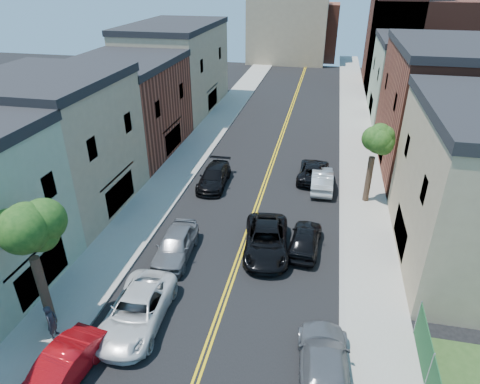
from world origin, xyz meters
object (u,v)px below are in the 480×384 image
Objects in this scene: white_pickup at (137,311)px; grey_car_right at (324,365)px; silver_car_right at (322,180)px; pedestrian_left at (52,322)px; red_sedan at (60,371)px; black_car_left at (214,177)px; black_car_right at (305,239)px; dark_car_right_far at (313,171)px; black_suv_lane at (266,240)px; grey_car_left at (176,245)px.

white_pickup reaches higher than grey_car_right.
grey_car_right is at bearing 90.90° from silver_car_right.
red_sedan is at bearing -154.73° from pedestrian_left.
black_car_right is at bearing -45.12° from black_car_left.
white_pickup is 1.13× the size of dark_car_right_far.
black_car_left is 1.15× the size of black_car_right.
black_suv_lane is 3.13× the size of pedestrian_left.
red_sedan reaches higher than black_car_left.
pedestrian_left is at bearing 44.58° from black_car_right.
pedestrian_left is (-8.74, -8.98, 0.27)m from black_suv_lane.
grey_car_left is 8.01m from black_car_right.
red_sedan is 2.76m from pedestrian_left.
grey_car_right is at bearing 102.30° from black_car_right.
grey_car_left is 1.04× the size of silver_car_right.
grey_car_right reaches higher than black_car_left.
white_pickup is at bearing -133.94° from black_suv_lane.
grey_car_left is at bearing -38.84° from pedestrian_left.
grey_car_left is 0.97× the size of dark_car_right_far.
grey_car_left is 0.85× the size of black_suv_lane.
grey_car_left is 5.56m from black_suv_lane.
grey_car_right is 9.32m from black_suv_lane.
dark_car_right_far is 22.78m from pedestrian_left.
black_suv_lane is (5.31, 1.64, -0.04)m from grey_car_left.
grey_car_right is (10.81, 2.59, 0.03)m from red_sedan.
white_pickup is 15.31m from black_car_left.
silver_car_right is at bearing 117.06° from dark_car_right_far.
grey_car_right reaches higher than silver_car_right.
dark_car_right_far is at bearing 55.86° from grey_car_left.
black_suv_lane reaches higher than black_car_left.
silver_car_right is 9.77m from black_suv_lane.
grey_car_left reaches higher than black_suv_lane.
silver_car_right is at bearing -91.82° from grey_car_right.
white_pickup is 18.51m from silver_car_right.
black_suv_lane is (5.53, -8.07, 0.05)m from black_car_left.
black_suv_lane reaches higher than dark_car_right_far.
black_car_left is 2.80× the size of pedestrian_left.
black_suv_lane is (-3.05, -9.28, 0.02)m from silver_car_right.
grey_car_left is 14.71m from dark_car_right_far.
grey_car_left is at bearing 51.08° from silver_car_right.
red_sedan is 19.24m from black_car_left.
black_car_left is 0.95× the size of grey_car_right.
black_car_right is 2.45m from black_suv_lane.
red_sedan is 22.74m from silver_car_right.
dark_car_right_far is (-1.51, 19.47, -0.09)m from grey_car_right.
black_car_left is at bearing -39.66° from black_car_right.
silver_car_right is (8.36, 10.93, -0.06)m from grey_car_left.
silver_car_right is (8.58, 1.21, 0.03)m from black_car_left.
dark_car_right_far is (9.30, 22.06, -0.06)m from red_sedan.
red_sedan is at bearing 69.64° from dark_car_right_far.
grey_car_left is 1.10× the size of black_car_right.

